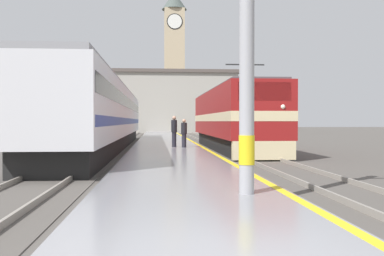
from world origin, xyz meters
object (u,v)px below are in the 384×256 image
(passenger_train, at_px, (106,115))
(catenary_mast, at_px, (251,20))
(person_on_platform, at_px, (184,133))
(clock_tower, at_px, (174,58))
(locomotive_train, at_px, (231,118))
(second_waiting_passenger, at_px, (174,130))

(passenger_train, xyz_separation_m, catenary_mast, (5.12, -19.89, 1.69))
(catenary_mast, distance_m, person_on_platform, 16.77)
(passenger_train, relative_size, clock_tower, 1.35)
(passenger_train, distance_m, catenary_mast, 20.61)
(locomotive_train, xyz_separation_m, second_waiting_passenger, (-3.56, -1.12, -0.71))
(locomotive_train, relative_size, catenary_mast, 2.37)
(person_on_platform, height_order, second_waiting_passenger, second_waiting_passenger)
(person_on_platform, height_order, clock_tower, clock_tower)
(passenger_train, distance_m, second_waiting_passenger, 5.18)
(locomotive_train, height_order, person_on_platform, locomotive_train)
(catenary_mast, xyz_separation_m, second_waiting_passenger, (-0.88, 17.07, -2.60))
(clock_tower, bearing_deg, person_on_platform, -91.77)
(locomotive_train, bearing_deg, passenger_train, 167.69)
(passenger_train, height_order, catenary_mast, catenary_mast)
(clock_tower, bearing_deg, second_waiting_passenger, -92.40)
(catenary_mast, relative_size, second_waiting_passenger, 3.99)
(clock_tower, bearing_deg, catenary_mast, -91.07)
(passenger_train, xyz_separation_m, second_waiting_passenger, (4.24, -2.82, -0.91))
(passenger_train, height_order, clock_tower, clock_tower)
(person_on_platform, relative_size, clock_tower, 0.07)
(second_waiting_passenger, bearing_deg, person_on_platform, -43.56)
(locomotive_train, bearing_deg, second_waiting_passenger, -162.50)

